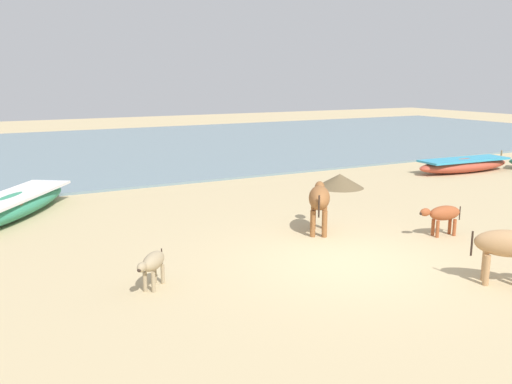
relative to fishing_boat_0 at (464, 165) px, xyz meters
The scene contains 9 objects.
ground 11.61m from the fishing_boat_0, 148.83° to the right, with size 80.00×80.00×0.00m, color tan.
sea_water 16.12m from the fishing_boat_0, 128.05° to the left, with size 60.00×20.00×0.08m, color slate.
fishing_boat_0 is the anchor object (origin of this frame).
fishing_boat_1 15.27m from the fishing_boat_0, behind, with size 3.70×4.63×0.77m.
cow_adult_tan 11.68m from the fishing_boat_0, 135.32° to the right, with size 1.23×1.20×0.95m.
calf_near_dun 14.68m from the fishing_boat_0, 157.89° to the right, with size 0.74×0.80×0.61m.
calf_far_rust 8.98m from the fishing_boat_0, 141.59° to the right, with size 1.04×0.43×0.68m.
cow_second_adult_brown 10.11m from the fishing_boat_0, 156.46° to the right, with size 1.18×1.47×1.06m.
debris_pile_0 5.77m from the fishing_boat_0, behind, with size 1.53×1.53×0.44m, color brown.
Camera 1 is at (-6.21, -7.83, 3.42)m, focal length 38.31 mm.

